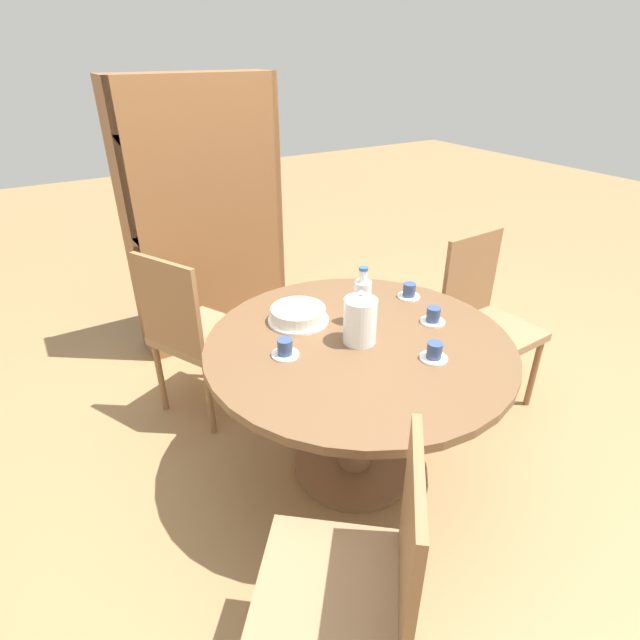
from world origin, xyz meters
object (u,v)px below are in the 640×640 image
(cup_b, at_px, (434,352))
(cup_d, at_px, (409,292))
(cup_c, at_px, (433,316))
(coffee_pot, at_px, (361,320))
(cup_a, at_px, (285,349))
(water_bottle, at_px, (362,301))
(chair_c, at_px, (193,331))
(chair_a, at_px, (355,581))
(bookshelf, at_px, (206,222))
(cake_main, at_px, (298,315))
(chair_b, at_px, (484,318))

(cup_b, bearing_deg, cup_d, 59.76)
(cup_b, relative_size, cup_c, 1.00)
(coffee_pot, bearing_deg, cup_a, 167.45)
(cup_b, bearing_deg, water_bottle, 99.87)
(chair_c, distance_m, cup_a, 0.79)
(chair_a, distance_m, cup_a, 0.88)
(cup_d, bearing_deg, cup_b, -120.24)
(cup_a, relative_size, cup_c, 1.00)
(cup_a, bearing_deg, chair_a, -105.39)
(chair_a, xyz_separation_m, water_bottle, (0.64, 0.88, 0.31))
(bookshelf, xyz_separation_m, cup_d, (0.54, -1.33, -0.08))
(coffee_pot, distance_m, cup_a, 0.33)
(cup_b, bearing_deg, bookshelf, 98.22)
(cake_main, bearing_deg, coffee_pot, -65.67)
(chair_c, bearing_deg, chair_a, 151.22)
(chair_a, relative_size, cup_d, 8.47)
(chair_b, bearing_deg, cup_c, -167.41)
(cup_c, bearing_deg, cake_main, 147.40)
(chair_a, height_order, chair_c, same)
(cup_c, bearing_deg, cup_a, 171.48)
(coffee_pot, xyz_separation_m, water_bottle, (0.10, 0.13, 0.00))
(chair_a, xyz_separation_m, cup_a, (0.23, 0.82, 0.24))
(chair_b, xyz_separation_m, cup_c, (-0.55, -0.15, 0.24))
(bookshelf, height_order, coffee_pot, bookshelf)
(water_bottle, xyz_separation_m, cup_c, (0.27, -0.17, -0.08))
(chair_a, xyz_separation_m, coffee_pot, (0.54, 0.75, 0.31))
(chair_b, height_order, cup_a, chair_b)
(bookshelf, relative_size, cake_main, 6.11)
(cake_main, xyz_separation_m, cup_d, (0.58, -0.07, -0.00))
(cup_d, bearing_deg, coffee_pot, -154.08)
(cup_a, height_order, cup_c, same)
(cup_a, xyz_separation_m, cup_b, (0.48, -0.33, 0.00))
(chair_a, xyz_separation_m, cake_main, (0.41, 1.04, 0.24))
(chair_c, height_order, water_bottle, water_bottle)
(bookshelf, bearing_deg, cup_c, 106.29)
(water_bottle, relative_size, cup_c, 2.38)
(chair_a, height_order, cup_c, chair_a)
(chair_a, distance_m, chair_b, 1.70)
(chair_b, xyz_separation_m, coffee_pot, (-0.92, -0.12, 0.31))
(cake_main, distance_m, cup_c, 0.60)
(coffee_pot, distance_m, cake_main, 0.33)
(cup_a, distance_m, cup_c, 0.69)
(cup_a, distance_m, cup_d, 0.78)
(chair_a, bearing_deg, cup_c, 167.76)
(cake_main, bearing_deg, chair_a, -111.45)
(chair_c, bearing_deg, coffee_pot, -176.08)
(water_bottle, bearing_deg, chair_b, -0.94)
(cup_c, relative_size, cup_d, 1.00)
(coffee_pot, xyz_separation_m, cup_a, (-0.31, 0.07, -0.08))
(chair_b, relative_size, cup_a, 8.47)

